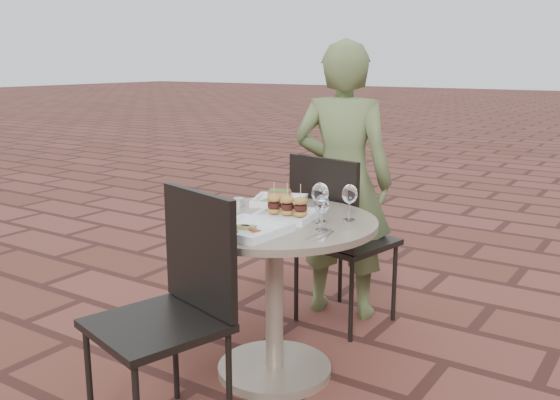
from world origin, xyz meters
The scene contains 13 objects.
ground centered at (0.00, 0.00, 0.00)m, with size 60.00×60.00×0.00m, color brown.
cafe_table centered at (-0.20, -0.11, 0.48)m, with size 0.90×0.90×0.73m.
chair_far centered at (-0.23, 0.50, 0.55)m, with size 0.52×0.52×0.93m.
chair_near centered at (-0.27, -0.67, 0.55)m, with size 0.54×0.54×0.93m.
diner centered at (-0.30, 0.70, 0.76)m, with size 0.55×0.36×1.52m, color #576839.
plate_salmon centered at (-0.36, 0.16, 0.75)m, with size 0.31×0.31×0.07m.
plate_sliders centered at (-0.17, -0.06, 0.76)m, with size 0.28×0.28×0.16m.
plate_tuna centered at (-0.17, -0.35, 0.75)m, with size 0.29×0.29×0.03m.
wine_glass_right centered at (0.05, -0.15, 0.83)m, with size 0.06×0.06×0.15m.
wine_glass_mid centered at (-0.02, -0.05, 0.85)m, with size 0.07×0.07×0.17m.
wine_glass_far centered at (0.07, 0.05, 0.84)m, with size 0.07×0.07×0.16m.
steel_ramekin centered at (-0.48, 0.00, 0.75)m, with size 0.05×0.05×0.04m, color silver.
cutlery_set centered at (0.10, -0.23, 0.73)m, with size 0.09×0.19×0.00m, color silver, non-canonical shape.
Camera 1 is at (1.26, -2.29, 1.41)m, focal length 40.00 mm.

